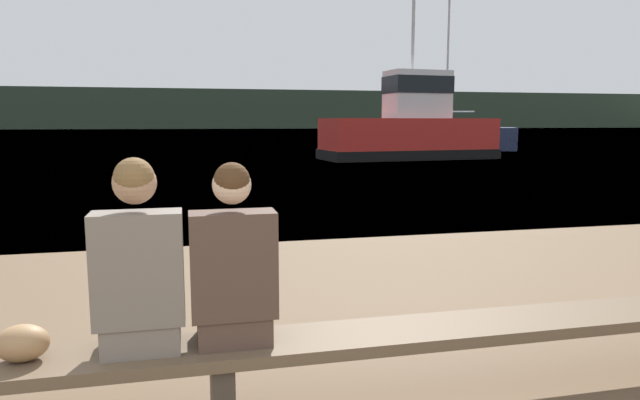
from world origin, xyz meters
name	(u,v)px	position (x,y,z in m)	size (l,w,h in m)	color
water_surface	(185,129)	(0.00, 126.92, 0.00)	(240.00, 240.00, 0.00)	#426B8E
far_shoreline	(184,109)	(0.00, 133.16, 4.34)	(600.00, 12.00, 8.69)	#2D3D2D
bench_main	(221,357)	(0.26, 2.24, 0.38)	(7.96, 0.44, 0.46)	brown
person_left	(139,267)	(-0.15, 2.24, 0.91)	(0.45, 0.37, 1.03)	#70665B
person_right	(233,267)	(0.33, 2.24, 0.89)	(0.45, 0.36, 0.99)	#4C382D
shopping_bag	(22,343)	(-0.73, 2.26, 0.55)	(0.26, 0.20, 0.19)	#9E754C
tugboat_red	(410,131)	(9.83, 23.10, 1.22)	(8.00, 3.49, 7.09)	red
moored_sailboat	(452,138)	(15.25, 30.06, 0.67)	(7.45, 5.19, 8.87)	#1E2847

